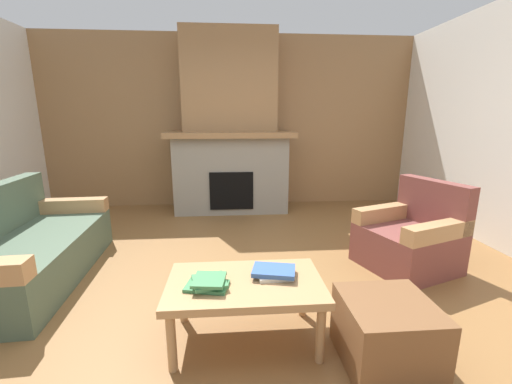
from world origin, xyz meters
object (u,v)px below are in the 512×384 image
Objects in this scene: fireplace at (230,136)px; couch at (25,251)px; ottoman at (386,332)px; armchair at (411,238)px; coffee_table at (245,288)px.

fireplace reaches higher than couch.
fireplace is 1.47× the size of couch.
couch is at bearing -130.20° from fireplace.
couch is at bearing 155.90° from ottoman.
armchair is (3.61, -0.00, 0.01)m from couch.
armchair is at bearing -51.81° from fireplace.
fireplace is at bearing 128.19° from armchair.
couch is 1.84× the size of coffee_table.
fireplace reaches higher than ottoman.
ottoman is (0.91, -3.45, -0.96)m from fireplace.
fireplace is 3.28m from coffee_table.
couch is 3.04m from ottoman.
coffee_table is (1.94, -0.97, 0.09)m from couch.
armchair reaches higher than coffee_table.
couch is 2.17m from coffee_table.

